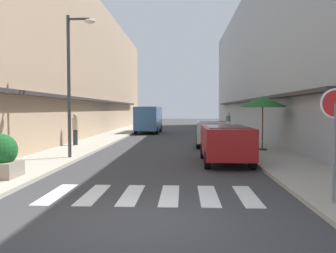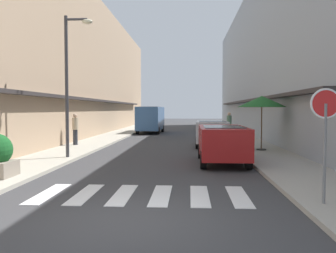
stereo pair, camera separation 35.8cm
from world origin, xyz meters
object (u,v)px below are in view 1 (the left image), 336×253
at_px(round_street_sign, 335,116).
at_px(planter_corner, 1,157).
at_px(parked_car_near, 225,140).
at_px(cafe_umbrella, 263,102).
at_px(parked_car_mid, 212,130).
at_px(pedestrian_walking_far, 228,124).
at_px(street_lamp, 73,72).
at_px(delivery_van, 149,117).
at_px(pedestrian_walking_near, 75,128).

bearing_deg(round_street_sign, planter_corner, 163.77).
distance_m(parked_car_near, cafe_umbrella, 4.66).
bearing_deg(parked_car_mid, pedestrian_walking_far, 73.53).
height_order(round_street_sign, pedestrian_walking_far, round_street_sign).
bearing_deg(pedestrian_walking_far, street_lamp, 45.24).
bearing_deg(parked_car_mid, delivery_van, 112.55).
relative_size(parked_car_mid, delivery_van, 0.75).
height_order(parked_car_mid, delivery_van, delivery_van).
distance_m(street_lamp, pedestrian_walking_far, 13.81).
bearing_deg(pedestrian_walking_near, pedestrian_walking_far, 24.62).
bearing_deg(pedestrian_walking_far, round_street_sign, 80.35).
height_order(parked_car_near, street_lamp, street_lamp).
bearing_deg(cafe_umbrella, delivery_van, 116.36).
relative_size(parked_car_mid, pedestrian_walking_near, 2.31).
distance_m(parked_car_near, street_lamp, 6.85).
bearing_deg(cafe_umbrella, pedestrian_walking_near, 168.61).
height_order(delivery_van, street_lamp, street_lamp).
bearing_deg(cafe_umbrella, pedestrian_walking_far, 95.00).
xyz_separation_m(parked_car_mid, planter_corner, (-7.03, -10.28, -0.19)).
height_order(planter_corner, pedestrian_walking_far, pedestrian_walking_far).
bearing_deg(street_lamp, delivery_van, 85.18).
height_order(parked_car_mid, pedestrian_walking_near, pedestrian_walking_near).
distance_m(delivery_van, planter_corner, 21.91).
relative_size(delivery_van, street_lamp, 0.93).
bearing_deg(street_lamp, parked_car_mid, 42.99).
xyz_separation_m(parked_car_near, round_street_sign, (1.56, -6.32, 1.07)).
relative_size(cafe_umbrella, pedestrian_walking_near, 1.51).
bearing_deg(cafe_umbrella, parked_car_near, -120.99).
distance_m(round_street_sign, street_lamp, 10.59).
height_order(delivery_van, pedestrian_walking_far, delivery_van).
xyz_separation_m(delivery_van, cafe_umbrella, (7.04, -14.20, 1.10)).
xyz_separation_m(street_lamp, cafe_umbrella, (8.50, 3.12, -1.17)).
distance_m(parked_car_mid, street_lamp, 8.96).
xyz_separation_m(parked_car_near, delivery_van, (-4.78, 17.96, 0.48)).
bearing_deg(planter_corner, cafe_umbrella, 39.22).
xyz_separation_m(delivery_van, street_lamp, (-1.46, -17.32, 2.27)).
bearing_deg(delivery_van, parked_car_mid, -67.45).
bearing_deg(parked_car_near, planter_corner, -151.49).
height_order(delivery_van, cafe_umbrella, cafe_umbrella).
relative_size(round_street_sign, cafe_umbrella, 0.92).
distance_m(street_lamp, planter_corner, 5.40).
height_order(street_lamp, pedestrian_walking_near, street_lamp).
bearing_deg(round_street_sign, cafe_umbrella, 86.06).
bearing_deg(pedestrian_walking_near, parked_car_mid, -2.99).
relative_size(parked_car_near, pedestrian_walking_far, 2.32).
bearing_deg(cafe_umbrella, round_street_sign, -93.94).
xyz_separation_m(parked_car_mid, delivery_van, (-4.78, 11.50, 0.48)).
height_order(street_lamp, pedestrian_walking_far, street_lamp).
bearing_deg(delivery_van, round_street_sign, -75.36).
distance_m(parked_car_near, delivery_van, 18.59).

